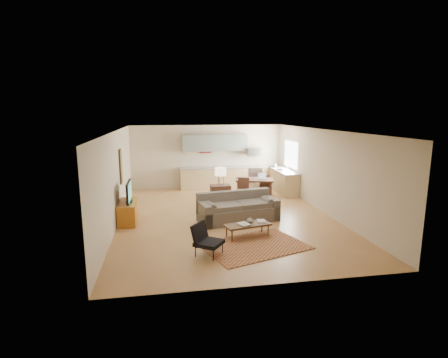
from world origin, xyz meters
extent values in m
plane|color=#AB7642|center=(0.00, 0.00, 0.00)|extent=(9.00, 9.00, 0.00)
plane|color=white|center=(0.00, 0.00, 2.70)|extent=(9.00, 9.00, 0.00)
plane|color=beige|center=(0.00, 4.50, 1.35)|extent=(6.50, 0.00, 6.50)
plane|color=beige|center=(0.00, -4.50, 1.35)|extent=(6.50, 0.00, 6.50)
plane|color=beige|center=(-3.25, 0.00, 1.35)|extent=(0.00, 9.00, 9.00)
plane|color=beige|center=(3.25, 0.00, 1.35)|extent=(0.00, 9.00, 9.00)
cube|color=#A5A8AD|center=(2.00, 4.18, 0.45)|extent=(0.62, 0.62, 0.90)
cube|color=#A5A8AD|center=(2.00, 4.20, 1.55)|extent=(0.62, 0.40, 0.35)
cube|color=slate|center=(0.30, 4.33, 1.95)|extent=(2.80, 0.34, 0.70)
cube|color=white|center=(3.23, 3.00, 1.55)|extent=(0.02, 1.40, 1.05)
cube|color=maroon|center=(0.26, -2.56, 0.01)|extent=(2.83, 2.36, 0.02)
imported|color=maroon|center=(0.02, -2.01, 0.37)|extent=(0.50, 0.52, 0.03)
imported|color=navy|center=(0.55, -1.74, 0.37)|extent=(0.31, 0.37, 0.02)
imported|color=black|center=(0.33, -1.84, 0.45)|extent=(0.24, 0.24, 0.18)
imported|color=#FFF3C2|center=(2.83, 3.68, 1.02)|extent=(0.12, 0.12, 0.19)
camera|label=1|loc=(-1.87, -10.43, 3.25)|focal=28.00mm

